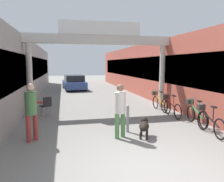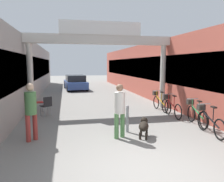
{
  "view_description": "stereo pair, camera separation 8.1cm",
  "coord_description": "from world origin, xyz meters",
  "px_view_note": "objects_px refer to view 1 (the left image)",
  "views": [
    {
      "loc": [
        -1.8,
        -4.18,
        2.33
      ],
      "look_at": [
        0.0,
        3.88,
        1.3
      ],
      "focal_mm": 35.0,
      "sensor_mm": 36.0,
      "label": 1
    },
    {
      "loc": [
        -1.72,
        -4.2,
        2.33
      ],
      "look_at": [
        0.0,
        3.88,
        1.3
      ],
      "focal_mm": 35.0,
      "sensor_mm": 36.0,
      "label": 2
    }
  ],
  "objects_px": {
    "bollard_post_metal": "(128,118)",
    "parked_car_blue": "(74,83)",
    "bicycle_green_second": "(196,113)",
    "cafe_chair_black_nearer": "(46,105)",
    "bicycle_black_nearest": "(209,121)",
    "dog_on_leash": "(144,126)",
    "pedestrian_with_dog": "(120,107)",
    "cafe_chair_red_farther": "(36,101)",
    "pedestrian_companion": "(31,108)",
    "bicycle_orange_farthest": "(159,102)",
    "bicycle_red_third": "(171,107)"
  },
  "relations": [
    {
      "from": "pedestrian_companion",
      "to": "parked_car_blue",
      "type": "relative_size",
      "value": 0.43
    },
    {
      "from": "bicycle_black_nearest",
      "to": "bicycle_orange_farthest",
      "type": "relative_size",
      "value": 1.0
    },
    {
      "from": "bollard_post_metal",
      "to": "cafe_chair_black_nearer",
      "type": "xyz_separation_m",
      "value": [
        -2.88,
        2.92,
        0.06
      ]
    },
    {
      "from": "bollard_post_metal",
      "to": "pedestrian_companion",
      "type": "bearing_deg",
      "value": -176.14
    },
    {
      "from": "cafe_chair_red_farther",
      "to": "bicycle_green_second",
      "type": "bearing_deg",
      "value": -30.12
    },
    {
      "from": "bicycle_orange_farthest",
      "to": "bicycle_green_second",
      "type": "bearing_deg",
      "value": -84.56
    },
    {
      "from": "bicycle_orange_farthest",
      "to": "cafe_chair_black_nearer",
      "type": "distance_m",
      "value": 5.46
    },
    {
      "from": "dog_on_leash",
      "to": "bollard_post_metal",
      "type": "xyz_separation_m",
      "value": [
        -0.38,
        0.58,
        0.11
      ]
    },
    {
      "from": "dog_on_leash",
      "to": "cafe_chair_red_farther",
      "type": "xyz_separation_m",
      "value": [
        -3.81,
        4.56,
        0.17
      ]
    },
    {
      "from": "bicycle_black_nearest",
      "to": "dog_on_leash",
      "type": "bearing_deg",
      "value": 175.92
    },
    {
      "from": "pedestrian_companion",
      "to": "cafe_chair_black_nearer",
      "type": "bearing_deg",
      "value": 86.43
    },
    {
      "from": "bicycle_black_nearest",
      "to": "cafe_chair_red_farther",
      "type": "xyz_separation_m",
      "value": [
        -6.04,
        4.72,
        0.1
      ]
    },
    {
      "from": "pedestrian_with_dog",
      "to": "cafe_chair_red_farther",
      "type": "xyz_separation_m",
      "value": [
        -3.03,
        4.49,
        -0.44
      ]
    },
    {
      "from": "bicycle_orange_farthest",
      "to": "bollard_post_metal",
      "type": "xyz_separation_m",
      "value": [
        -2.57,
        -3.11,
        0.04
      ]
    },
    {
      "from": "bicycle_green_second",
      "to": "cafe_chair_black_nearer",
      "type": "height_order",
      "value": "bicycle_green_second"
    },
    {
      "from": "bicycle_orange_farthest",
      "to": "dog_on_leash",
      "type": "bearing_deg",
      "value": -120.72
    },
    {
      "from": "cafe_chair_black_nearer",
      "to": "pedestrian_with_dog",
      "type": "bearing_deg",
      "value": -54.08
    },
    {
      "from": "bicycle_orange_farthest",
      "to": "parked_car_blue",
      "type": "bearing_deg",
      "value": 110.82
    },
    {
      "from": "bicycle_green_second",
      "to": "bicycle_red_third",
      "type": "bearing_deg",
      "value": 100.56
    },
    {
      "from": "pedestrian_with_dog",
      "to": "cafe_chair_black_nearer",
      "type": "relative_size",
      "value": 1.92
    },
    {
      "from": "bicycle_black_nearest",
      "to": "parked_car_blue",
      "type": "xyz_separation_m",
      "value": [
        -3.79,
        13.72,
        0.21
      ]
    },
    {
      "from": "parked_car_blue",
      "to": "cafe_chair_black_nearer",
      "type": "bearing_deg",
      "value": -99.59
    },
    {
      "from": "pedestrian_companion",
      "to": "dog_on_leash",
      "type": "xyz_separation_m",
      "value": [
        3.45,
        -0.37,
        -0.65
      ]
    },
    {
      "from": "pedestrian_companion",
      "to": "dog_on_leash",
      "type": "distance_m",
      "value": 3.53
    },
    {
      "from": "pedestrian_with_dog",
      "to": "bollard_post_metal",
      "type": "distance_m",
      "value": 0.82
    },
    {
      "from": "pedestrian_companion",
      "to": "bicycle_orange_farthest",
      "type": "height_order",
      "value": "pedestrian_companion"
    },
    {
      "from": "bicycle_black_nearest",
      "to": "bicycle_green_second",
      "type": "xyz_separation_m",
      "value": [
        0.22,
        1.09,
        0.0
      ]
    },
    {
      "from": "cafe_chair_red_farther",
      "to": "bicycle_red_third",
      "type": "bearing_deg",
      "value": -20.05
    },
    {
      "from": "bollard_post_metal",
      "to": "parked_car_blue",
      "type": "relative_size",
      "value": 0.23
    },
    {
      "from": "bicycle_green_second",
      "to": "bicycle_red_third",
      "type": "height_order",
      "value": "same"
    },
    {
      "from": "dog_on_leash",
      "to": "cafe_chair_black_nearer",
      "type": "distance_m",
      "value": 4.78
    },
    {
      "from": "dog_on_leash",
      "to": "bicycle_red_third",
      "type": "distance_m",
      "value": 3.23
    },
    {
      "from": "pedestrian_with_dog",
      "to": "bicycle_green_second",
      "type": "bearing_deg",
      "value": 14.8
    },
    {
      "from": "dog_on_leash",
      "to": "bicycle_green_second",
      "type": "distance_m",
      "value": 2.63
    },
    {
      "from": "bollard_post_metal",
      "to": "cafe_chair_black_nearer",
      "type": "distance_m",
      "value": 4.1
    },
    {
      "from": "dog_on_leash",
      "to": "bicycle_red_third",
      "type": "height_order",
      "value": "bicycle_red_third"
    },
    {
      "from": "bicycle_orange_farthest",
      "to": "cafe_chair_black_nearer",
      "type": "xyz_separation_m",
      "value": [
        -5.45,
        -0.19,
        0.1
      ]
    },
    {
      "from": "bollard_post_metal",
      "to": "parked_car_blue",
      "type": "height_order",
      "value": "parked_car_blue"
    },
    {
      "from": "pedestrian_companion",
      "to": "bollard_post_metal",
      "type": "bearing_deg",
      "value": 3.86
    },
    {
      "from": "bollard_post_metal",
      "to": "parked_car_blue",
      "type": "bearing_deg",
      "value": 95.2
    },
    {
      "from": "bicycle_black_nearest",
      "to": "cafe_chair_black_nearer",
      "type": "distance_m",
      "value": 6.6
    },
    {
      "from": "bicycle_red_third",
      "to": "bollard_post_metal",
      "type": "height_order",
      "value": "bicycle_red_third"
    },
    {
      "from": "dog_on_leash",
      "to": "parked_car_blue",
      "type": "xyz_separation_m",
      "value": [
        -1.56,
        13.56,
        0.28
      ]
    },
    {
      "from": "bicycle_black_nearest",
      "to": "bicycle_green_second",
      "type": "relative_size",
      "value": 1.0
    },
    {
      "from": "pedestrian_companion",
      "to": "bicycle_red_third",
      "type": "height_order",
      "value": "pedestrian_companion"
    },
    {
      "from": "parked_car_blue",
      "to": "pedestrian_companion",
      "type": "bearing_deg",
      "value": -98.18
    },
    {
      "from": "dog_on_leash",
      "to": "bicycle_black_nearest",
      "type": "distance_m",
      "value": 2.24
    },
    {
      "from": "parked_car_blue",
      "to": "bicycle_green_second",
      "type": "bearing_deg",
      "value": -72.36
    },
    {
      "from": "bollard_post_metal",
      "to": "cafe_chair_red_farther",
      "type": "relative_size",
      "value": 1.06
    },
    {
      "from": "bicycle_orange_farthest",
      "to": "cafe_chair_red_farther",
      "type": "xyz_separation_m",
      "value": [
        -6.0,
        0.87,
        0.1
      ]
    }
  ]
}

